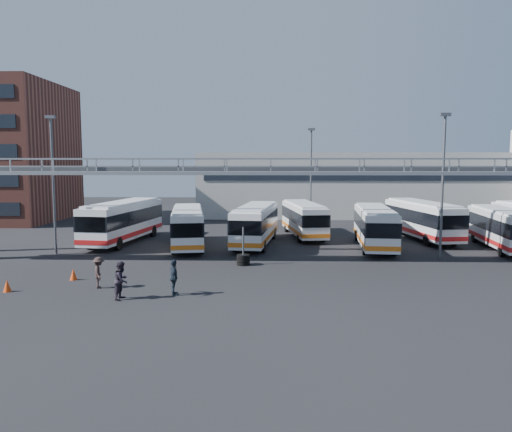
{
  "coord_description": "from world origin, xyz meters",
  "views": [
    {
      "loc": [
        0.03,
        -28.2,
        6.79
      ],
      "look_at": [
        -1.01,
        6.0,
        3.13
      ],
      "focal_mm": 35.0,
      "sensor_mm": 36.0,
      "label": 1
    }
  ],
  "objects_px": {
    "bus_4": "(256,223)",
    "bus_5": "(304,218)",
    "bus_3": "(188,225)",
    "pedestrian_d": "(174,277)",
    "tire_stack": "(243,259)",
    "bus_6": "(375,225)",
    "bus_8": "(502,227)",
    "light_pole_back": "(311,173)",
    "bus_7": "(422,218)",
    "cone_left": "(7,286)",
    "pedestrian_b": "(122,280)",
    "bus_2": "(123,220)",
    "cone_right": "(73,274)",
    "light_pole_left": "(53,177)",
    "light_pole_mid": "(443,178)",
    "pedestrian_c": "(99,273)"
  },
  "relations": [
    {
      "from": "bus_4",
      "to": "bus_5",
      "type": "relative_size",
      "value": 1.05
    },
    {
      "from": "bus_3",
      "to": "pedestrian_d",
      "type": "relative_size",
      "value": 5.74
    },
    {
      "from": "tire_stack",
      "to": "bus_6",
      "type": "bearing_deg",
      "value": 35.18
    },
    {
      "from": "bus_8",
      "to": "tire_stack",
      "type": "xyz_separation_m",
      "value": [
        -19.99,
        -6.71,
        -1.33
      ]
    },
    {
      "from": "light_pole_back",
      "to": "bus_6",
      "type": "relative_size",
      "value": 0.94
    },
    {
      "from": "bus_7",
      "to": "cone_left",
      "type": "relative_size",
      "value": 17.32
    },
    {
      "from": "bus_6",
      "to": "pedestrian_b",
      "type": "relative_size",
      "value": 5.71
    },
    {
      "from": "light_pole_back",
      "to": "bus_2",
      "type": "height_order",
      "value": "light_pole_back"
    },
    {
      "from": "bus_8",
      "to": "bus_7",
      "type": "bearing_deg",
      "value": 139.57
    },
    {
      "from": "bus_6",
      "to": "pedestrian_b",
      "type": "xyz_separation_m",
      "value": [
        -15.74,
        -15.66,
        -0.85
      ]
    },
    {
      "from": "bus_4",
      "to": "cone_right",
      "type": "distance_m",
      "value": 16.46
    },
    {
      "from": "bus_7",
      "to": "cone_right",
      "type": "bearing_deg",
      "value": -155.36
    },
    {
      "from": "bus_7",
      "to": "pedestrian_b",
      "type": "relative_size",
      "value": 5.96
    },
    {
      "from": "bus_8",
      "to": "bus_3",
      "type": "bearing_deg",
      "value": -174.94
    },
    {
      "from": "light_pole_left",
      "to": "cone_left",
      "type": "height_order",
      "value": "light_pole_left"
    },
    {
      "from": "bus_6",
      "to": "bus_7",
      "type": "relative_size",
      "value": 0.96
    },
    {
      "from": "bus_8",
      "to": "cone_right",
      "type": "relative_size",
      "value": 16.13
    },
    {
      "from": "bus_6",
      "to": "pedestrian_d",
      "type": "distance_m",
      "value": 19.95
    },
    {
      "from": "bus_5",
      "to": "bus_3",
      "type": "bearing_deg",
      "value": -156.7
    },
    {
      "from": "bus_3",
      "to": "bus_6",
      "type": "relative_size",
      "value": 0.98
    },
    {
      "from": "light_pole_left",
      "to": "bus_7",
      "type": "height_order",
      "value": "light_pole_left"
    },
    {
      "from": "bus_2",
      "to": "bus_5",
      "type": "bearing_deg",
      "value": 21.83
    },
    {
      "from": "light_pole_mid",
      "to": "cone_left",
      "type": "xyz_separation_m",
      "value": [
        -25.91,
        -9.83,
        -5.4
      ]
    },
    {
      "from": "light_pole_mid",
      "to": "pedestrian_d",
      "type": "distance_m",
      "value": 20.38
    },
    {
      "from": "bus_3",
      "to": "cone_left",
      "type": "relative_size",
      "value": 16.23
    },
    {
      "from": "bus_8",
      "to": "pedestrian_c",
      "type": "xyz_separation_m",
      "value": [
        -27.49,
        -13.1,
        -0.91
      ]
    },
    {
      "from": "bus_8",
      "to": "tire_stack",
      "type": "bearing_deg",
      "value": -155.41
    },
    {
      "from": "bus_6",
      "to": "cone_right",
      "type": "relative_size",
      "value": 16.43
    },
    {
      "from": "bus_4",
      "to": "bus_7",
      "type": "height_order",
      "value": "bus_7"
    },
    {
      "from": "bus_2",
      "to": "cone_right",
      "type": "bearing_deg",
      "value": -77.65
    },
    {
      "from": "light_pole_left",
      "to": "bus_3",
      "type": "distance_m",
      "value": 10.72
    },
    {
      "from": "pedestrian_d",
      "to": "cone_left",
      "type": "relative_size",
      "value": 2.83
    },
    {
      "from": "pedestrian_d",
      "to": "cone_left",
      "type": "bearing_deg",
      "value": 69.32
    },
    {
      "from": "bus_5",
      "to": "bus_4",
      "type": "bearing_deg",
      "value": -139.64
    },
    {
      "from": "cone_right",
      "to": "pedestrian_d",
      "type": "bearing_deg",
      "value": -25.84
    },
    {
      "from": "bus_3",
      "to": "bus_7",
      "type": "height_order",
      "value": "bus_7"
    },
    {
      "from": "bus_7",
      "to": "pedestrian_c",
      "type": "bearing_deg",
      "value": -150.02
    },
    {
      "from": "bus_3",
      "to": "bus_4",
      "type": "height_order",
      "value": "bus_4"
    },
    {
      "from": "bus_2",
      "to": "pedestrian_d",
      "type": "bearing_deg",
      "value": -57.93
    },
    {
      "from": "bus_2",
      "to": "bus_3",
      "type": "relative_size",
      "value": 1.11
    },
    {
      "from": "light_pole_back",
      "to": "bus_4",
      "type": "relative_size",
      "value": 0.93
    },
    {
      "from": "bus_3",
      "to": "bus_4",
      "type": "relative_size",
      "value": 0.97
    },
    {
      "from": "light_pole_left",
      "to": "light_pole_mid",
      "type": "xyz_separation_m",
      "value": [
        28.0,
        -1.0,
        0.0
      ]
    },
    {
      "from": "light_pole_left",
      "to": "bus_3",
      "type": "relative_size",
      "value": 0.96
    },
    {
      "from": "bus_4",
      "to": "pedestrian_d",
      "type": "relative_size",
      "value": 5.94
    },
    {
      "from": "bus_3",
      "to": "cone_left",
      "type": "distance_m",
      "value": 16.21
    },
    {
      "from": "bus_5",
      "to": "tire_stack",
      "type": "bearing_deg",
      "value": -118.29
    },
    {
      "from": "cone_right",
      "to": "bus_4",
      "type": "bearing_deg",
      "value": 51.42
    },
    {
      "from": "bus_2",
      "to": "bus_6",
      "type": "bearing_deg",
      "value": 2.32
    },
    {
      "from": "bus_8",
      "to": "cone_left",
      "type": "bearing_deg",
      "value": -150.34
    }
  ]
}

